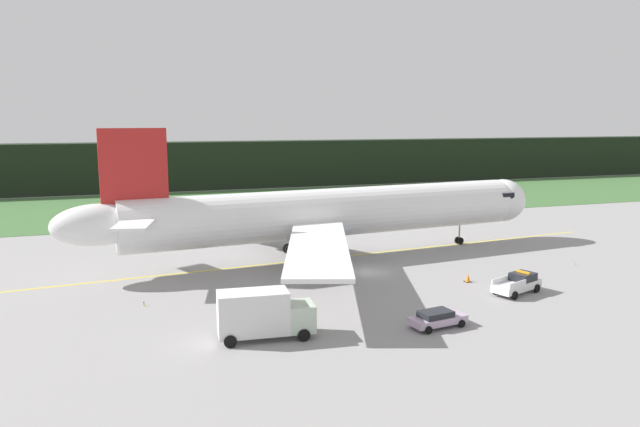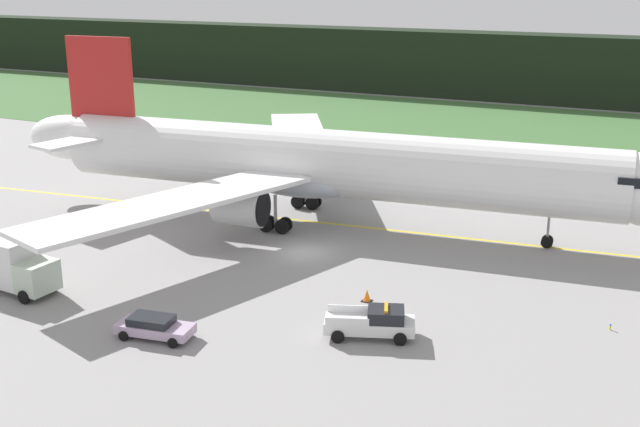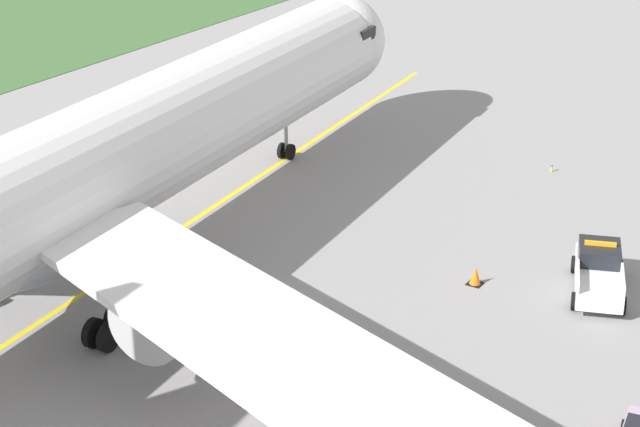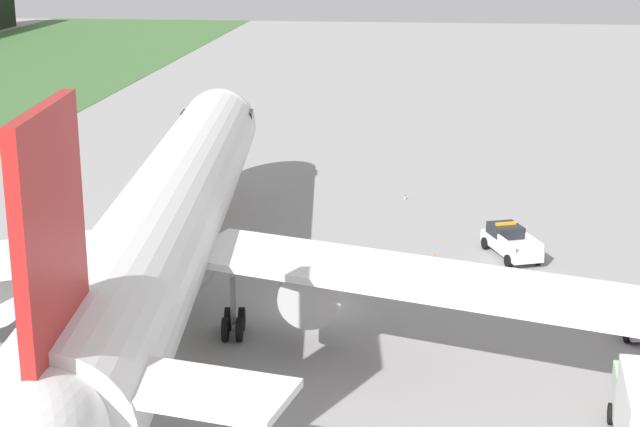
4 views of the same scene
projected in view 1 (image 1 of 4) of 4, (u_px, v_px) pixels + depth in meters
The scene contains 11 objects.
ground at pixel (367, 272), 60.71m from camera, with size 320.00×320.00×0.00m, color gray.
grass_verge at pixel (257, 203), 110.58m from camera, with size 320.00×42.38×0.04m, color #3D6535.
distant_tree_line at pixel (232, 165), 134.59m from camera, with size 288.00×7.38×10.65m, color black.
taxiway_centerline_main at pixel (333, 257), 67.21m from camera, with size 74.79×0.30×0.01m, color yellow.
airliner at pixel (328, 214), 66.15m from camera, with size 57.06×48.43×14.85m.
ops_pickup_truck at pixel (518, 283), 53.27m from camera, with size 5.56×3.59×1.94m.
catering_truck at pixel (263, 314), 42.05m from camera, with size 7.10×3.18×3.73m.
staff_car at pixel (437, 318), 44.58m from camera, with size 4.67×2.53×1.30m.
apron_cone at pixel (468, 278), 57.01m from camera, with size 0.64×0.64×0.80m.
taxiway_edge_light_east at pixel (574, 263), 63.66m from camera, with size 0.12×0.12×0.38m.
taxiway_edge_light_west at pixel (144, 304), 49.66m from camera, with size 0.12×0.12×0.39m.
Camera 1 is at (-23.22, -54.41, 15.70)m, focal length 32.86 mm.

